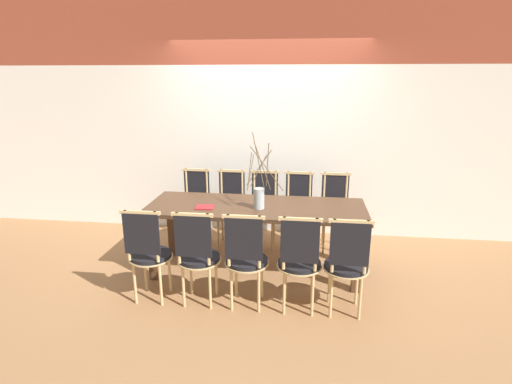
% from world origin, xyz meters
% --- Properties ---
extents(ground_plane, '(16.00, 16.00, 0.00)m').
position_xyz_m(ground_plane, '(0.00, 0.00, 0.00)').
color(ground_plane, '#9E7047').
extents(wall_rear, '(12.00, 0.06, 3.20)m').
position_xyz_m(wall_rear, '(0.00, 1.25, 1.60)').
color(wall_rear, white).
rests_on(wall_rear, ground_plane).
extents(dining_table, '(2.29, 0.82, 0.75)m').
position_xyz_m(dining_table, '(0.00, 0.00, 0.64)').
color(dining_table, '#4C3321').
rests_on(dining_table, ground_plane).
extents(chair_near_leftend, '(0.41, 0.41, 0.94)m').
position_xyz_m(chair_near_leftend, '(-0.91, -0.72, 0.51)').
color(chair_near_leftend, black).
rests_on(chair_near_leftend, ground_plane).
extents(chair_near_left, '(0.41, 0.41, 0.94)m').
position_xyz_m(chair_near_left, '(-0.44, -0.72, 0.51)').
color(chair_near_left, black).
rests_on(chair_near_left, ground_plane).
extents(chair_near_center, '(0.41, 0.41, 0.94)m').
position_xyz_m(chair_near_center, '(0.00, -0.72, 0.51)').
color(chair_near_center, black).
rests_on(chair_near_center, ground_plane).
extents(chair_near_right, '(0.41, 0.41, 0.94)m').
position_xyz_m(chair_near_right, '(0.48, -0.72, 0.51)').
color(chair_near_right, black).
rests_on(chair_near_right, ground_plane).
extents(chair_near_rightend, '(0.41, 0.41, 0.94)m').
position_xyz_m(chair_near_rightend, '(0.89, -0.72, 0.51)').
color(chair_near_rightend, black).
rests_on(chair_near_rightend, ground_plane).
extents(chair_far_leftend, '(0.41, 0.41, 0.94)m').
position_xyz_m(chair_far_leftend, '(-0.87, 0.72, 0.51)').
color(chair_far_leftend, black).
rests_on(chair_far_leftend, ground_plane).
extents(chair_far_left, '(0.41, 0.41, 0.94)m').
position_xyz_m(chair_far_left, '(-0.41, 0.72, 0.51)').
color(chair_far_left, black).
rests_on(chair_far_left, ground_plane).
extents(chair_far_center, '(0.41, 0.41, 0.94)m').
position_xyz_m(chair_far_center, '(0.01, 0.72, 0.51)').
color(chair_far_center, black).
rests_on(chair_far_center, ground_plane).
extents(chair_far_right, '(0.41, 0.41, 0.94)m').
position_xyz_m(chair_far_right, '(0.43, 0.72, 0.51)').
color(chair_far_right, black).
rests_on(chair_far_right, ground_plane).
extents(chair_far_rightend, '(0.41, 0.41, 0.94)m').
position_xyz_m(chair_far_rightend, '(0.87, 0.72, 0.51)').
color(chair_far_rightend, black).
rests_on(chair_far_rightend, ground_plane).
extents(vase_centerpiece, '(0.40, 0.40, 0.79)m').
position_xyz_m(vase_centerpiece, '(0.04, -0.08, 0.89)').
color(vase_centerpiece, '#B2BCC1').
rests_on(vase_centerpiece, dining_table).
extents(book_stack, '(0.20, 0.17, 0.01)m').
position_xyz_m(book_stack, '(-0.52, -0.13, 0.76)').
color(book_stack, maroon).
rests_on(book_stack, dining_table).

